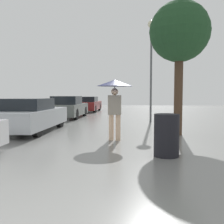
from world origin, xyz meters
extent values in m
cylinder|color=beige|center=(-0.10, 6.00, 0.38)|extent=(0.14, 0.14, 0.77)
cylinder|color=beige|center=(0.11, 6.00, 0.38)|extent=(0.14, 0.14, 0.77)
cube|color=gray|center=(0.01, 6.00, 1.05)|extent=(0.38, 0.22, 0.57)
sphere|color=beige|center=(0.01, 6.00, 1.44)|extent=(0.21, 0.21, 0.21)
cylinder|color=#515456|center=(0.01, 6.00, 1.30)|extent=(0.02, 0.02, 0.61)
cone|color=#191E4C|center=(0.01, 6.00, 1.70)|extent=(1.06, 1.06, 0.19)
cube|color=#9EA3A8|center=(-3.33, 7.52, 0.50)|extent=(1.86, 3.94, 0.63)
cube|color=black|center=(-3.33, 7.32, 1.02)|extent=(1.58, 1.77, 0.41)
cylinder|color=black|center=(-4.17, 8.74, 0.34)|extent=(0.18, 0.68, 0.68)
cylinder|color=black|center=(-2.49, 8.74, 0.34)|extent=(0.18, 0.68, 0.68)
cylinder|color=black|center=(-2.49, 6.30, 0.34)|extent=(0.18, 0.68, 0.68)
cube|color=#4C514C|center=(-3.31, 13.02, 0.48)|extent=(1.69, 3.84, 0.64)
cube|color=black|center=(-3.31, 12.83, 1.03)|extent=(1.44, 1.73, 0.46)
cylinder|color=black|center=(-4.07, 14.21, 0.30)|extent=(0.18, 0.60, 0.60)
cylinder|color=black|center=(-2.55, 14.21, 0.30)|extent=(0.18, 0.60, 0.60)
cylinder|color=black|center=(-4.07, 11.83, 0.30)|extent=(0.18, 0.60, 0.60)
cylinder|color=black|center=(-2.55, 11.83, 0.30)|extent=(0.18, 0.60, 0.60)
cube|color=maroon|center=(-3.14, 18.49, 0.48)|extent=(1.71, 4.10, 0.63)
cube|color=black|center=(-3.14, 18.28, 0.99)|extent=(1.46, 1.85, 0.40)
cylinder|color=black|center=(-3.91, 19.76, 0.30)|extent=(0.18, 0.60, 0.60)
cylinder|color=black|center=(-2.37, 19.76, 0.30)|extent=(0.18, 0.60, 0.60)
cylinder|color=black|center=(-3.91, 17.21, 0.30)|extent=(0.18, 0.60, 0.60)
cylinder|color=black|center=(-2.37, 17.21, 0.30)|extent=(0.18, 0.60, 0.60)
cylinder|color=#473323|center=(2.05, 7.16, 1.44)|extent=(0.28, 0.28, 2.88)
sphere|color=#1E4223|center=(2.05, 7.16, 3.42)|extent=(1.97, 1.97, 1.97)
cylinder|color=#515456|center=(1.41, 11.25, 2.34)|extent=(0.10, 0.10, 4.69)
sphere|color=beige|center=(1.41, 11.25, 4.80)|extent=(0.37, 0.37, 0.37)
cylinder|color=black|center=(1.29, 4.17, 0.47)|extent=(0.55, 0.55, 0.93)
camera|label=1|loc=(0.57, -1.34, 1.36)|focal=40.00mm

